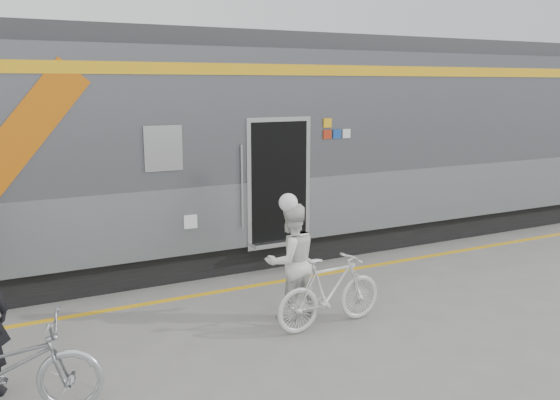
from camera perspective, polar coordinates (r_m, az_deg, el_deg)
ground at (r=7.70m, az=0.61°, el=-13.60°), size 90.00×90.00×0.00m
train at (r=10.71m, az=-14.39°, el=4.51°), size 24.00×3.17×4.10m
safety_strip at (r=9.51m, az=-5.53°, el=-8.70°), size 24.00×0.12×0.01m
bicycle_left at (r=6.57m, az=-25.23°, el=-14.41°), size 2.03×1.20×1.01m
woman at (r=8.25m, az=1.06°, el=-5.88°), size 0.82×0.65×1.62m
bicycle_right at (r=8.04m, az=4.84°, el=-8.77°), size 1.66×0.55×0.98m
helmet_woman at (r=8.02m, az=1.08°, el=0.55°), size 0.26×0.26×0.26m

